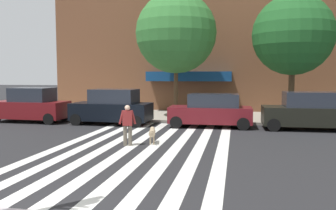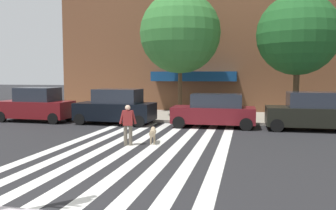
{
  "view_description": "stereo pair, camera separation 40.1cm",
  "coord_description": "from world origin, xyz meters",
  "px_view_note": "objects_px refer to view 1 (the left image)",
  "views": [
    {
      "loc": [
        3.77,
        -6.08,
        2.82
      ],
      "look_at": [
        1.17,
        7.16,
        1.67
      ],
      "focal_mm": 37.2,
      "sensor_mm": 36.0,
      "label": 1
    },
    {
      "loc": [
        4.16,
        -6.0,
        2.82
      ],
      "look_at": [
        1.17,
        7.16,
        1.67
      ],
      "focal_mm": 37.2,
      "sensor_mm": 36.0,
      "label": 2
    }
  ],
  "objects_px": {
    "street_tree_middle": "(293,35)",
    "pedestrian_dog_walker": "(128,123)",
    "parked_car_third_in_line": "(211,111)",
    "dog_on_leash": "(152,133)",
    "parked_car_behind_first": "(112,107)",
    "street_tree_nearest": "(176,33)",
    "parked_car_fourth_in_line": "(310,111)",
    "parked_car_near_curb": "(31,106)"
  },
  "relations": [
    {
      "from": "street_tree_middle",
      "to": "pedestrian_dog_walker",
      "type": "height_order",
      "value": "street_tree_middle"
    },
    {
      "from": "parked_car_third_in_line",
      "to": "pedestrian_dog_walker",
      "type": "relative_size",
      "value": 2.73
    },
    {
      "from": "pedestrian_dog_walker",
      "to": "dog_on_leash",
      "type": "distance_m",
      "value": 1.18
    },
    {
      "from": "parked_car_behind_first",
      "to": "street_tree_nearest",
      "type": "distance_m",
      "value": 6.34
    },
    {
      "from": "pedestrian_dog_walker",
      "to": "parked_car_third_in_line",
      "type": "bearing_deg",
      "value": 62.99
    },
    {
      "from": "street_tree_nearest",
      "to": "pedestrian_dog_walker",
      "type": "bearing_deg",
      "value": -92.87
    },
    {
      "from": "street_tree_nearest",
      "to": "pedestrian_dog_walker",
      "type": "height_order",
      "value": "street_tree_nearest"
    },
    {
      "from": "street_tree_middle",
      "to": "street_tree_nearest",
      "type": "bearing_deg",
      "value": 172.21
    },
    {
      "from": "parked_car_behind_first",
      "to": "parked_car_third_in_line",
      "type": "distance_m",
      "value": 5.68
    },
    {
      "from": "dog_on_leash",
      "to": "pedestrian_dog_walker",
      "type": "bearing_deg",
      "value": -142.44
    },
    {
      "from": "parked_car_fourth_in_line",
      "to": "street_tree_middle",
      "type": "bearing_deg",
      "value": 106.27
    },
    {
      "from": "parked_car_behind_first",
      "to": "parked_car_third_in_line",
      "type": "relative_size",
      "value": 1.02
    },
    {
      "from": "parked_car_third_in_line",
      "to": "street_tree_middle",
      "type": "bearing_deg",
      "value": 25.66
    },
    {
      "from": "parked_car_fourth_in_line",
      "to": "street_tree_nearest",
      "type": "height_order",
      "value": "street_tree_nearest"
    },
    {
      "from": "parked_car_behind_first",
      "to": "dog_on_leash",
      "type": "relative_size",
      "value": 4.3
    },
    {
      "from": "parked_car_fourth_in_line",
      "to": "pedestrian_dog_walker",
      "type": "height_order",
      "value": "parked_car_fourth_in_line"
    },
    {
      "from": "parked_car_third_in_line",
      "to": "dog_on_leash",
      "type": "bearing_deg",
      "value": -112.17
    },
    {
      "from": "parked_car_third_in_line",
      "to": "pedestrian_dog_walker",
      "type": "distance_m",
      "value": 6.45
    },
    {
      "from": "parked_car_fourth_in_line",
      "to": "street_tree_middle",
      "type": "xyz_separation_m",
      "value": [
        -0.63,
        2.14,
        4.15
      ]
    },
    {
      "from": "parked_car_near_curb",
      "to": "parked_car_third_in_line",
      "type": "height_order",
      "value": "parked_car_near_curb"
    },
    {
      "from": "street_tree_nearest",
      "to": "parked_car_third_in_line",
      "type": "bearing_deg",
      "value": -51.21
    },
    {
      "from": "parked_car_third_in_line",
      "to": "dog_on_leash",
      "type": "relative_size",
      "value": 4.22
    },
    {
      "from": "pedestrian_dog_walker",
      "to": "parked_car_behind_first",
      "type": "bearing_deg",
      "value": 115.6
    },
    {
      "from": "parked_car_fourth_in_line",
      "to": "street_tree_middle",
      "type": "distance_m",
      "value": 4.71
    },
    {
      "from": "parked_car_near_curb",
      "to": "dog_on_leash",
      "type": "xyz_separation_m",
      "value": [
        8.8,
        -5.08,
        -0.54
      ]
    },
    {
      "from": "parked_car_near_curb",
      "to": "parked_car_fourth_in_line",
      "type": "relative_size",
      "value": 0.97
    },
    {
      "from": "dog_on_leash",
      "to": "parked_car_fourth_in_line",
      "type": "bearing_deg",
      "value": 35.4
    },
    {
      "from": "pedestrian_dog_walker",
      "to": "dog_on_leash",
      "type": "relative_size",
      "value": 1.54
    },
    {
      "from": "street_tree_nearest",
      "to": "dog_on_leash",
      "type": "height_order",
      "value": "street_tree_nearest"
    },
    {
      "from": "pedestrian_dog_walker",
      "to": "parked_car_near_curb",
      "type": "bearing_deg",
      "value": 144.15
    },
    {
      "from": "street_tree_middle",
      "to": "dog_on_leash",
      "type": "distance_m",
      "value": 10.8
    },
    {
      "from": "pedestrian_dog_walker",
      "to": "dog_on_leash",
      "type": "height_order",
      "value": "pedestrian_dog_walker"
    },
    {
      "from": "parked_car_third_in_line",
      "to": "pedestrian_dog_walker",
      "type": "height_order",
      "value": "parked_car_third_in_line"
    },
    {
      "from": "parked_car_behind_first",
      "to": "parked_car_fourth_in_line",
      "type": "bearing_deg",
      "value": 0.01
    },
    {
      "from": "parked_car_behind_first",
      "to": "street_tree_middle",
      "type": "bearing_deg",
      "value": 11.94
    },
    {
      "from": "parked_car_near_curb",
      "to": "street_tree_middle",
      "type": "xyz_separation_m",
      "value": [
        15.33,
        2.14,
        4.13
      ]
    },
    {
      "from": "street_tree_nearest",
      "to": "parked_car_behind_first",
      "type": "bearing_deg",
      "value": -135.9
    },
    {
      "from": "parked_car_behind_first",
      "to": "dog_on_leash",
      "type": "height_order",
      "value": "parked_car_behind_first"
    },
    {
      "from": "parked_car_third_in_line",
      "to": "street_tree_middle",
      "type": "distance_m",
      "value": 6.5
    },
    {
      "from": "parked_car_fourth_in_line",
      "to": "dog_on_leash",
      "type": "distance_m",
      "value": 8.8
    },
    {
      "from": "street_tree_nearest",
      "to": "pedestrian_dog_walker",
      "type": "distance_m",
      "value": 9.96
    },
    {
      "from": "parked_car_behind_first",
      "to": "street_tree_middle",
      "type": "distance_m",
      "value": 11.15
    }
  ]
}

